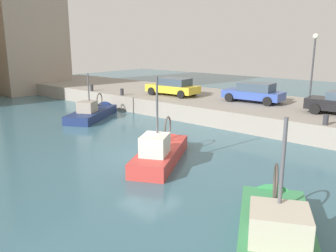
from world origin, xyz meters
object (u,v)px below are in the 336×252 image
Objects in this scene: fishing_boat_navy at (94,116)px; parked_car_yellow at (173,87)px; fishing_boat_red at (162,157)px; mooring_bollard_south at (326,120)px; parked_car_blue at (254,92)px; mooring_bollard_north at (92,88)px; quay_streetlamp at (314,57)px; mooring_bollard_mid at (122,92)px; fishing_boat_green at (274,235)px.

parked_car_yellow is at bearing -23.45° from fishing_boat_navy.
fishing_boat_navy is at bearing 69.15° from fishing_boat_red.
fishing_boat_red is 10.78× the size of mooring_bollard_south.
parked_car_blue is 0.98× the size of parked_car_yellow.
fishing_boat_red is at bearing -116.09° from mooring_bollard_north.
mooring_bollard_north is at bearing 108.19° from quay_streetlamp.
parked_car_blue is 7.95× the size of mooring_bollard_mid.
mooring_bollard_south is at bearing -90.00° from mooring_bollard_north.
fishing_boat_red is 9.01m from mooring_bollard_south.
mooring_bollard_mid is 4.00m from mooring_bollard_north.
fishing_boat_red is 12.63m from parked_car_yellow.
parked_car_yellow is at bearing 78.15° from mooring_bollard_south.
parked_car_yellow is 4.23m from mooring_bollard_mid.
mooring_bollard_mid is at bearing 59.92° from fishing_boat_green.
parked_car_yellow is at bearing -69.73° from mooring_bollard_north.
quay_streetlamp is at bearing -10.34° from fishing_boat_red.
fishing_boat_green reaches higher than parked_car_blue.
mooring_bollard_south is at bearing -90.00° from mooring_bollard_mid.
quay_streetlamp reaches higher than fishing_boat_red.
mooring_bollard_mid is at bearing 112.08° from parked_car_blue.
fishing_boat_green is at bearing -131.72° from parked_car_yellow.
mooring_bollard_north is (-2.68, 7.25, -0.45)m from parked_car_yellow.
mooring_bollard_mid is (-2.68, 3.25, -0.45)m from parked_car_yellow.
quay_streetlamp reaches higher than mooring_bollard_mid.
mooring_bollard_north is at bearing 110.27° from parked_car_yellow.
quay_streetlamp is (2.97, -9.94, 2.53)m from parked_car_yellow.
fishing_boat_navy is 15.80m from mooring_bollard_south.
fishing_boat_red is 13.11m from mooring_bollard_mid.
mooring_bollard_south is 20.00m from mooring_bollard_north.
mooring_bollard_south is at bearing -77.62° from fishing_boat_navy.
mooring_bollard_north is (-3.97, 13.79, -0.45)m from parked_car_blue.
fishing_boat_navy is 11.89m from parked_car_blue.
parked_car_blue is at bearing 116.26° from quay_streetlamp.
quay_streetlamp is (5.65, -13.19, 2.98)m from mooring_bollard_mid.
mooring_bollard_north is 18.34m from quay_streetlamp.
fishing_boat_red is (-3.89, -10.21, 0.04)m from fishing_boat_navy.
mooring_bollard_north is (10.34, 21.85, 1.34)m from fishing_boat_green.
fishing_boat_red is 10.78× the size of mooring_bollard_mid.
quay_streetlamp is at bearing -66.82° from mooring_bollard_mid.
mooring_bollard_mid is (0.00, 16.00, 0.00)m from mooring_bollard_south.
mooring_bollard_south is (-2.68, -12.75, -0.45)m from parked_car_yellow.
quay_streetlamp is (9.02, -12.57, 4.36)m from fishing_boat_navy.
quay_streetlamp is (5.65, -17.19, 2.98)m from mooring_bollard_north.
fishing_boat_red is 10.78× the size of mooring_bollard_north.
fishing_boat_green is 10.80× the size of mooring_bollard_north.
fishing_boat_green is 10.80× the size of mooring_bollard_mid.
fishing_boat_red reaches higher than parked_car_blue.
fishing_boat_red is at bearing -142.64° from parked_car_yellow.
mooring_bollard_mid is 14.66m from quay_streetlamp.
fishing_boat_red is 7.65m from fishing_boat_green.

